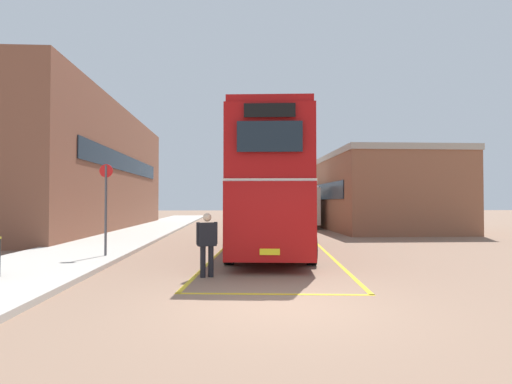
# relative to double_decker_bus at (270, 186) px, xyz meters

# --- Properties ---
(ground_plane) EXTENTS (135.60, 135.60, 0.00)m
(ground_plane) POSITION_rel_double_decker_bus_xyz_m (-0.55, 6.28, -2.51)
(ground_plane) COLOR #846651
(sidewalk_left) EXTENTS (4.00, 57.60, 0.14)m
(sidewalk_left) POSITION_rel_double_decker_bus_xyz_m (-7.05, 8.68, -2.44)
(sidewalk_left) COLOR #B2ADA3
(sidewalk_left) RESTS_ON ground
(brick_building_left) EXTENTS (5.26, 23.55, 8.13)m
(brick_building_left) POSITION_rel_double_decker_bus_xyz_m (-11.24, 12.62, 1.55)
(brick_building_left) COLOR brown
(brick_building_left) RESTS_ON ground
(depot_building_right) EXTENTS (7.44, 13.15, 5.12)m
(depot_building_right) POSITION_rel_double_decker_bus_xyz_m (8.61, 12.60, 0.05)
(depot_building_right) COLOR brown
(depot_building_right) RESTS_ON ground
(double_decker_bus) EXTENTS (3.46, 10.60, 4.75)m
(double_decker_bus) POSITION_rel_double_decker_bus_xyz_m (0.00, 0.00, 0.00)
(double_decker_bus) COLOR black
(double_decker_bus) RESTS_ON ground
(single_deck_bus) EXTENTS (3.44, 9.67, 3.02)m
(single_deck_bus) POSITION_rel_double_decker_bus_xyz_m (2.81, 16.55, -0.87)
(single_deck_bus) COLOR black
(single_deck_bus) RESTS_ON ground
(pedestrian_boarding) EXTENTS (0.53, 0.35, 1.62)m
(pedestrian_boarding) POSITION_rel_double_decker_bus_xyz_m (-2.08, -5.20, -1.58)
(pedestrian_boarding) COLOR black
(pedestrian_boarding) RESTS_ON ground
(bus_stop_sign) EXTENTS (0.44, 0.08, 3.02)m
(bus_stop_sign) POSITION_rel_double_decker_bus_xyz_m (-5.63, -1.87, -0.58)
(bus_stop_sign) COLOR #4C4C51
(bus_stop_sign) RESTS_ON sidewalk_left
(bay_marking_yellow) EXTENTS (5.27, 12.79, 0.01)m
(bay_marking_yellow) POSITION_rel_double_decker_bus_xyz_m (-0.08, -1.92, -2.51)
(bay_marking_yellow) COLOR gold
(bay_marking_yellow) RESTS_ON ground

